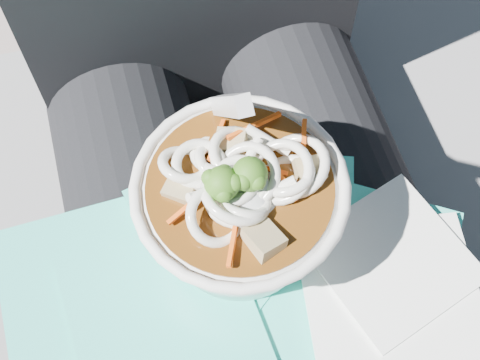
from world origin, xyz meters
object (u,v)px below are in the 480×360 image
object	(u,v)px
stone_ledge	(228,254)
udon_bowl	(240,204)
plastic_bag	(248,285)
lap	(263,276)
person_body	(237,186)

from	to	relation	value
stone_ledge	udon_bowl	size ratio (longest dim) A/B	4.93
plastic_bag	udon_bowl	bearing A→B (deg)	83.24
lap	person_body	bearing A→B (deg)	90.00
stone_ledge	person_body	world-z (taller)	person_body
person_body	udon_bowl	bearing A→B (deg)	-103.72
plastic_bag	udon_bowl	xyz separation A→B (m)	(0.01, 0.04, 0.07)
stone_ledge	udon_bowl	distance (m)	0.49
lap	plastic_bag	distance (m)	0.10
person_body	udon_bowl	xyz separation A→B (m)	(-0.02, -0.08, 0.13)
stone_ledge	udon_bowl	bearing A→B (deg)	-98.12
udon_bowl	lap	bearing A→B (deg)	-29.11
stone_ledge	lap	xyz separation A→B (m)	(0.00, -0.15, 0.32)
stone_ledge	lap	world-z (taller)	lap
stone_ledge	person_body	xyz separation A→B (m)	(0.00, -0.06, 0.34)
lap	udon_bowl	world-z (taller)	udon_bowl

